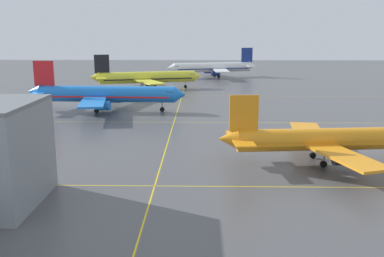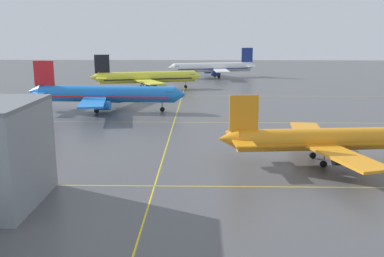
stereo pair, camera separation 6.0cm
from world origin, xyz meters
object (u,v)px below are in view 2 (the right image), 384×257
(airliner_far_right_stand, at_px, (214,67))
(airliner_third_row, at_px, (105,94))
(airliner_far_left_stand, at_px, (146,77))
(airliner_second_row, at_px, (328,140))

(airliner_far_right_stand, bearing_deg, airliner_third_row, -109.39)
(airliner_far_left_stand, xyz_separation_m, airliner_far_right_stand, (24.72, 42.12, 0.19))
(airliner_third_row, bearing_deg, airliner_far_left_stand, 83.09)
(airliner_second_row, bearing_deg, airliner_far_left_stand, 114.08)
(airliner_second_row, distance_m, airliner_far_right_stand, 129.81)
(airliner_second_row, bearing_deg, airliner_far_right_stand, 96.24)
(airliner_third_row, height_order, airliner_far_right_stand, airliner_far_right_stand)
(airliner_far_left_stand, bearing_deg, airliner_far_right_stand, 59.59)
(airliner_far_right_stand, bearing_deg, airliner_far_left_stand, -120.41)
(airliner_third_row, xyz_separation_m, airliner_far_left_stand, (5.20, 42.90, -0.14))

